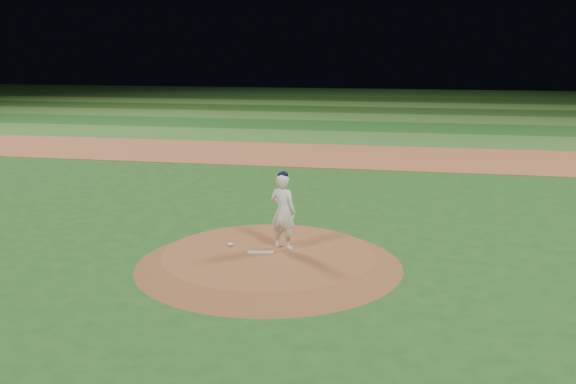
{
  "coord_description": "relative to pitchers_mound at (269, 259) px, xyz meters",
  "views": [
    {
      "loc": [
        2.88,
        -12.31,
        4.38
      ],
      "look_at": [
        0.0,
        2.0,
        1.1
      ],
      "focal_mm": 40.0,
      "sensor_mm": 36.0,
      "label": 1
    }
  ],
  "objects": [
    {
      "name": "outfield_stripe_5",
      "position": [
        0.0,
        44.5,
        -0.12
      ],
      "size": [
        70.0,
        5.0,
        0.02
      ],
      "primitive_type": "cube",
      "color": "#1E3F14",
      "rests_on": "ground"
    },
    {
      "name": "pitchers_mound",
      "position": [
        0.0,
        0.0,
        0.0
      ],
      "size": [
        5.5,
        5.5,
        0.25
      ],
      "primitive_type": "cone",
      "color": "brown",
      "rests_on": "ground"
    },
    {
      "name": "ground",
      "position": [
        0.0,
        0.0,
        -0.12
      ],
      "size": [
        120.0,
        120.0,
        0.0
      ],
      "primitive_type": "plane",
      "color": "#20501A",
      "rests_on": "ground"
    },
    {
      "name": "outfield_stripe_1",
      "position": [
        0.0,
        24.5,
        -0.12
      ],
      "size": [
        70.0,
        5.0,
        0.02
      ],
      "primitive_type": "cube",
      "color": "#1B4D18",
      "rests_on": "ground"
    },
    {
      "name": "outfield_stripe_0",
      "position": [
        0.0,
        19.5,
        -0.12
      ],
      "size": [
        70.0,
        5.0,
        0.02
      ],
      "primitive_type": "cube",
      "color": "#356926",
      "rests_on": "ground"
    },
    {
      "name": "outfield_stripe_4",
      "position": [
        0.0,
        39.5,
        -0.12
      ],
      "size": [
        70.0,
        5.0,
        0.02
      ],
      "primitive_type": "cube",
      "color": "#3C6E28",
      "rests_on": "ground"
    },
    {
      "name": "outfield_stripe_3",
      "position": [
        0.0,
        34.5,
        -0.12
      ],
      "size": [
        70.0,
        5.0,
        0.02
      ],
      "primitive_type": "cube",
      "color": "#1D4115",
      "rests_on": "ground"
    },
    {
      "name": "infield_dirt_band",
      "position": [
        0.0,
        14.0,
        -0.12
      ],
      "size": [
        70.0,
        6.0,
        0.02
      ],
      "primitive_type": "cube",
      "color": "#A35832",
      "rests_on": "ground"
    },
    {
      "name": "rosin_bag",
      "position": [
        -0.93,
        0.32,
        0.16
      ],
      "size": [
        0.12,
        0.12,
        0.07
      ],
      "primitive_type": "ellipsoid",
      "color": "silver",
      "rests_on": "pitchers_mound"
    },
    {
      "name": "outfield_stripe_2",
      "position": [
        0.0,
        29.5,
        -0.12
      ],
      "size": [
        70.0,
        5.0,
        0.02
      ],
      "primitive_type": "cube",
      "color": "#376324",
      "rests_on": "ground"
    },
    {
      "name": "pitching_rubber",
      "position": [
        -0.17,
        -0.04,
        0.14
      ],
      "size": [
        0.56,
        0.22,
        0.03
      ],
      "primitive_type": "cube",
      "rotation": [
        0.0,
        0.0,
        0.17
      ],
      "color": "silver",
      "rests_on": "pitchers_mound"
    },
    {
      "name": "pitcher_on_mound",
      "position": [
        0.22,
        0.37,
        0.94
      ],
      "size": [
        0.68,
        0.55,
        1.66
      ],
      "color": "white",
      "rests_on": "pitchers_mound"
    }
  ]
}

